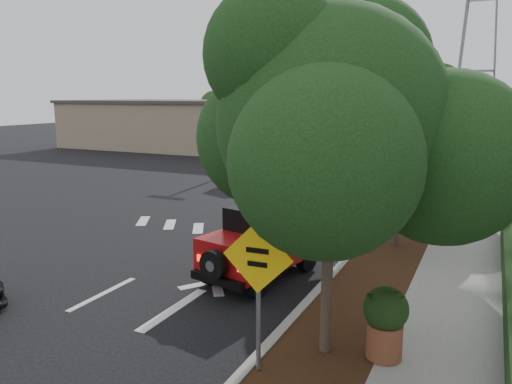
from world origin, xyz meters
The scene contains 18 objects.
ground centered at (0.00, 0.00, 0.00)m, with size 120.00×120.00×0.00m, color black.
curb centered at (4.60, 12.00, 0.07)m, with size 0.20×70.00×0.15m, color #9E9B93.
planting_strip centered at (5.60, 12.00, 0.06)m, with size 1.80×70.00×0.12m, color black.
sidewalk centered at (7.50, 12.00, 0.06)m, with size 2.00×70.00×0.12m, color gray.
hedge centered at (8.90, 12.00, 0.40)m, with size 0.80×70.00×0.80m, color black.
commercial_building centered at (-16.00, 30.00, 2.00)m, with size 22.00×12.00×4.00m, color gray.
transmission_tower centered at (6.00, 48.00, 0.00)m, with size 7.00×4.00×28.00m, color slate, non-canonical shape.
street_tree_near centered at (5.60, -0.50, 0.00)m, with size 3.80×3.80×5.92m, color black, non-canonical shape.
street_tree_mid centered at (5.60, 6.50, 0.00)m, with size 3.20×3.20×5.32m, color black, non-canonical shape.
street_tree_far centered at (5.60, 13.00, 0.00)m, with size 3.40×3.40×5.62m, color black, non-canonical shape.
light_pole_a centered at (-6.50, 26.00, 0.00)m, with size 2.00×0.22×9.00m, color slate, non-canonical shape.
light_pole_b centered at (-7.50, 38.00, 0.00)m, with size 2.00×0.22×9.00m, color slate, non-canonical shape.
red_jeep centered at (2.94, 2.77, 0.94)m, with size 2.20×3.77×1.85m.
silver_suv_ahead centered at (1.33, 8.81, 0.65)m, with size 2.15×4.66×1.29m, color #96989D.
silver_sedan_oncoming centered at (-2.80, 15.54, 0.82)m, with size 1.73×4.96×1.64m, color #ACAEB4.
parked_suv centered at (-7.31, 24.72, 0.76)m, with size 1.81×4.49×1.53m, color #9EA0A6.
speed_hump_sign centered at (4.80, -1.63, 1.77)m, with size 1.20×0.12×2.56m.
terracotta_planter centered at (6.60, -0.32, 0.91)m, with size 0.77×0.77×1.34m.
Camera 1 is at (8.00, -8.46, 4.60)m, focal length 35.00 mm.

